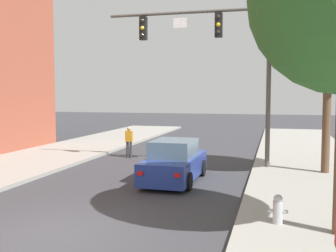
{
  "coord_description": "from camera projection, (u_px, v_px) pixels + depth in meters",
  "views": [
    {
      "loc": [
        4.91,
        -8.26,
        3.29
      ],
      "look_at": [
        0.66,
        7.65,
        2.0
      ],
      "focal_mm": 43.08,
      "sensor_mm": 36.0,
      "label": 1
    }
  ],
  "objects": [
    {
      "name": "ground_plane",
      "position": [
        57.0,
        235.0,
        9.48
      ],
      "size": [
        120.0,
        120.0,
        0.0
      ],
      "primitive_type": "plane",
      "color": "#38383D"
    },
    {
      "name": "traffic_signal_mast",
      "position": [
        220.0,
        47.0,
        17.71
      ],
      "size": [
        7.35,
        0.38,
        7.5
      ],
      "color": "#514C47",
      "rests_on": "sidewalk_right"
    },
    {
      "name": "car_lead_blue",
      "position": [
        174.0,
        163.0,
        15.19
      ],
      "size": [
        1.86,
        4.25,
        1.6
      ],
      "color": "navy",
      "rests_on": "ground"
    },
    {
      "name": "pedestrian_crossing_road",
      "position": [
        129.0,
        140.0,
        20.92
      ],
      "size": [
        0.36,
        0.22,
        1.64
      ],
      "color": "#333338",
      "rests_on": "ground"
    },
    {
      "name": "fire_hydrant",
      "position": [
        278.0,
        209.0,
        9.8
      ],
      "size": [
        0.48,
        0.24,
        0.72
      ],
      "color": "#B2B2B7",
      "rests_on": "sidewalk_right"
    },
    {
      "name": "street_tree_second",
      "position": [
        330.0,
        22.0,
        15.79
      ],
      "size": [
        4.22,
        4.22,
        8.12
      ],
      "color": "brown",
      "rests_on": "sidewalk_right"
    }
  ]
}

